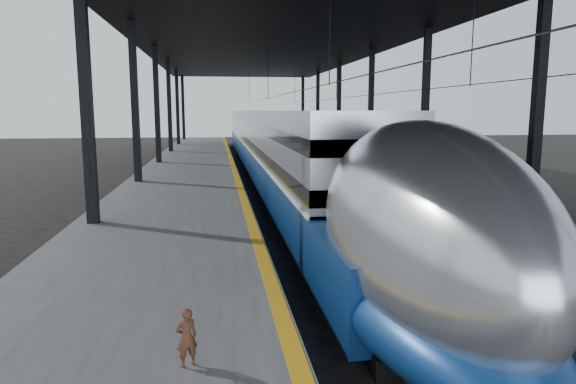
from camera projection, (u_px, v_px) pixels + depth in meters
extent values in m
plane|color=black|center=(292.00, 297.00, 12.80)|extent=(160.00, 160.00, 0.00)
cube|color=#4C4C4F|center=(189.00, 178.00, 31.80)|extent=(6.00, 80.00, 1.00)
cube|color=orange|center=(234.00, 169.00, 32.10)|extent=(0.30, 80.00, 0.01)
cube|color=slate|center=(266.00, 183.00, 32.52)|extent=(0.08, 80.00, 0.16)
cube|color=slate|center=(288.00, 182.00, 32.72)|extent=(0.08, 80.00, 0.16)
cube|color=slate|center=(342.00, 181.00, 33.21)|extent=(0.08, 80.00, 0.16)
cube|color=slate|center=(364.00, 181.00, 33.41)|extent=(0.08, 80.00, 0.16)
cube|color=black|center=(87.00, 114.00, 16.18)|extent=(0.35, 0.35, 9.00)
cube|color=black|center=(537.00, 114.00, 18.30)|extent=(0.35, 0.35, 9.00)
cube|color=black|center=(135.00, 113.00, 25.96)|extent=(0.35, 0.35, 9.00)
cube|color=black|center=(425.00, 113.00, 28.08)|extent=(0.35, 0.35, 9.00)
cube|color=black|center=(157.00, 112.00, 35.74)|extent=(0.35, 0.35, 9.00)
cube|color=black|center=(371.00, 112.00, 37.86)|extent=(0.35, 0.35, 9.00)
cube|color=black|center=(170.00, 112.00, 45.52)|extent=(0.35, 0.35, 9.00)
cube|color=black|center=(339.00, 112.00, 47.64)|extent=(0.35, 0.35, 9.00)
cube|color=black|center=(178.00, 112.00, 55.30)|extent=(0.35, 0.35, 9.00)
cube|color=black|center=(318.00, 112.00, 57.42)|extent=(0.35, 0.35, 9.00)
cube|color=black|center=(183.00, 112.00, 65.08)|extent=(0.35, 0.35, 9.00)
cube|color=black|center=(303.00, 112.00, 67.20)|extent=(0.35, 0.35, 9.00)
cube|color=black|center=(275.00, 33.00, 31.17)|extent=(18.00, 75.00, 0.45)
cylinder|color=slate|center=(276.00, 96.00, 31.77)|extent=(0.03, 74.00, 0.03)
cylinder|color=slate|center=(355.00, 96.00, 32.46)|extent=(0.03, 74.00, 0.03)
cube|color=#B2B5BA|center=(264.00, 138.00, 40.57)|extent=(3.11, 57.00, 4.29)
cube|color=navy|center=(266.00, 157.00, 39.32)|extent=(3.19, 62.00, 1.66)
cube|color=silver|center=(264.00, 144.00, 40.65)|extent=(3.21, 57.00, 0.11)
cube|color=black|center=(264.00, 122.00, 40.38)|extent=(3.15, 57.00, 0.45)
cube|color=black|center=(264.00, 138.00, 40.57)|extent=(3.15, 57.00, 0.45)
ellipsoid|color=#B2B5BA|center=(418.00, 233.00, 9.79)|extent=(3.11, 8.40, 4.29)
ellipsoid|color=navy|center=(416.00, 294.00, 9.99)|extent=(3.19, 8.40, 1.82)
ellipsoid|color=black|center=(493.00, 216.00, 7.12)|extent=(1.61, 2.20, 0.96)
cube|color=black|center=(414.00, 336.00, 10.12)|extent=(2.36, 2.60, 0.40)
cube|color=black|center=(279.00, 183.00, 31.64)|extent=(2.36, 2.60, 0.40)
cube|color=navy|center=(362.00, 153.00, 31.11)|extent=(2.89, 18.00, 3.93)
cube|color=gray|center=(415.00, 168.00, 22.89)|extent=(2.94, 1.20, 3.98)
cube|color=black|center=(421.00, 150.00, 22.15)|extent=(1.76, 0.06, 0.88)
cube|color=#A6190C|center=(420.00, 180.00, 22.36)|extent=(1.24, 0.06, 0.57)
cube|color=gray|center=(307.00, 137.00, 49.69)|extent=(2.89, 18.00, 3.93)
cube|color=gray|center=(282.00, 130.00, 68.27)|extent=(2.89, 18.00, 3.93)
cube|color=black|center=(395.00, 201.00, 25.54)|extent=(2.27, 2.40, 0.36)
cube|color=black|center=(313.00, 159.00, 47.05)|extent=(2.27, 2.40, 0.36)
imported|color=#4D2A19|center=(187.00, 337.00, 7.27)|extent=(0.37, 0.31, 0.86)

